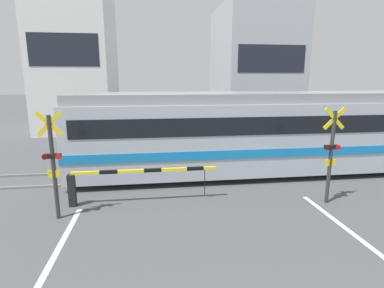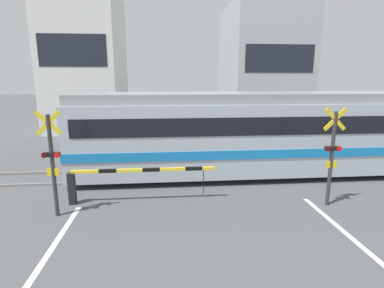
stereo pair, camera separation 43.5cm
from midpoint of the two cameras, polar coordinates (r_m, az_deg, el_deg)
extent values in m
cube|color=gray|center=(11.47, -1.62, -6.83)|extent=(50.00, 0.10, 0.08)
cube|color=gray|center=(12.82, -2.32, -4.75)|extent=(50.00, 0.10, 0.08)
cube|color=#ADB7C1|center=(12.87, 16.88, 1.80)|extent=(17.25, 2.92, 2.68)
cube|color=gray|center=(12.69, 17.31, 8.57)|extent=(17.08, 2.57, 0.36)
cube|color=#197AC6|center=(12.94, 16.77, 0.05)|extent=(17.27, 2.98, 0.32)
cube|color=black|center=(12.78, 17.05, 4.46)|extent=(16.56, 2.97, 0.64)
cube|color=black|center=(12.06, -23.60, 3.54)|extent=(0.03, 2.05, 0.80)
cylinder|color=black|center=(11.30, -7.48, -5.40)|extent=(0.76, 0.12, 0.76)
cylinder|color=black|center=(12.68, -7.54, -3.45)|extent=(0.76, 0.12, 0.76)
cube|color=black|center=(9.91, -23.08, -8.15)|extent=(0.20, 0.20, 1.00)
cube|color=yellow|center=(9.38, -10.18, -5.01)|extent=(4.42, 0.09, 0.09)
cube|color=black|center=(9.50, -16.89, -5.14)|extent=(0.53, 0.10, 0.10)
cube|color=black|center=(9.38, -8.83, -4.97)|extent=(0.53, 0.10, 0.10)
cube|color=black|center=(9.44, -0.72, -4.70)|extent=(0.53, 0.10, 0.10)
cylinder|color=black|center=(9.63, 1.13, -7.28)|extent=(0.02, 0.02, 0.83)
cube|color=black|center=(15.66, 10.83, -0.08)|extent=(0.20, 0.20, 1.00)
cube|color=yellow|center=(15.00, 2.87, 1.67)|extent=(4.42, 0.09, 0.09)
cube|color=black|center=(15.24, 6.96, 1.76)|extent=(0.53, 0.10, 0.10)
cube|color=black|center=(14.96, 2.04, 1.65)|extent=(0.53, 0.10, 0.10)
cube|color=black|center=(14.80, -3.04, 1.52)|extent=(0.53, 0.10, 0.10)
cylinder|color=black|center=(14.87, -4.21, -0.28)|extent=(0.02, 0.02, 0.83)
cylinder|color=#333333|center=(8.96, -26.12, -4.22)|extent=(0.11, 0.11, 2.88)
cube|color=yellow|center=(8.72, -26.86, 3.44)|extent=(0.68, 0.04, 0.68)
cube|color=yellow|center=(8.72, -26.86, 3.44)|extent=(0.68, 0.04, 0.68)
cube|color=black|center=(8.88, -26.33, -2.07)|extent=(0.44, 0.12, 0.12)
cylinder|color=#4C0C0C|center=(8.87, -27.52, -2.21)|extent=(0.15, 0.03, 0.15)
cylinder|color=red|center=(8.76, -25.42, -2.17)|extent=(0.15, 0.03, 0.15)
cube|color=yellow|center=(8.98, -26.07, -5.13)|extent=(0.32, 0.03, 0.20)
cylinder|color=#333333|center=(9.94, 23.75, -2.47)|extent=(0.11, 0.11, 2.88)
cube|color=yellow|center=(9.72, 24.36, 4.45)|extent=(0.68, 0.04, 0.68)
cube|color=yellow|center=(9.72, 24.36, 4.45)|extent=(0.68, 0.04, 0.68)
cube|color=black|center=(9.86, 23.92, -0.52)|extent=(0.44, 0.12, 0.12)
cylinder|color=#4C0C0C|center=(9.71, 23.30, -0.65)|extent=(0.15, 0.03, 0.15)
cylinder|color=red|center=(9.89, 24.98, -0.59)|extent=(0.15, 0.03, 0.15)
cube|color=yellow|center=(9.96, 23.74, -3.30)|extent=(0.32, 0.03, 0.20)
cylinder|color=brown|center=(16.80, -5.79, 0.58)|extent=(0.13, 0.13, 0.81)
cylinder|color=brown|center=(16.80, -5.32, 0.59)|extent=(0.13, 0.13, 0.81)
cube|color=#B7B7BC|center=(16.67, -5.61, 3.03)|extent=(0.38, 0.22, 0.64)
sphere|color=tan|center=(16.60, -5.64, 4.51)|extent=(0.22, 0.22, 0.22)
cube|color=white|center=(24.92, -21.39, 14.43)|extent=(5.12, 7.35, 10.17)
cube|color=#1E232D|center=(21.38, -23.83, 16.10)|extent=(4.30, 0.03, 2.03)
cube|color=#B2B7BC|center=(25.62, 11.19, 14.07)|extent=(5.77, 7.35, 9.40)
cube|color=#1E232D|center=(22.18, 14.42, 15.46)|extent=(4.85, 0.03, 1.88)
camera|label=1|loc=(0.22, -91.21, -0.26)|focal=28.00mm
camera|label=2|loc=(0.22, 88.79, 0.26)|focal=28.00mm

